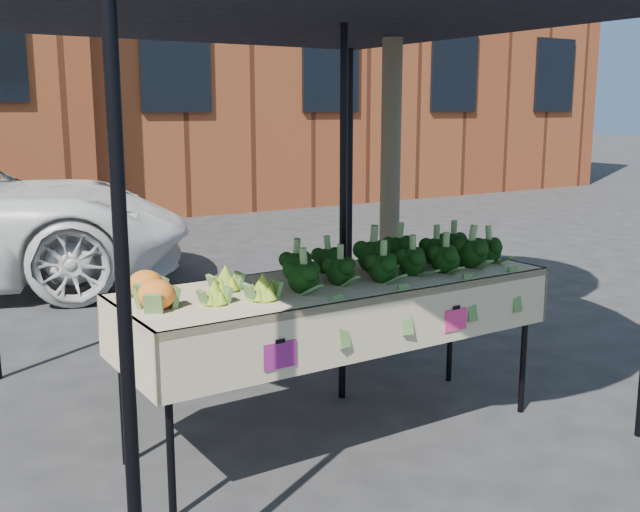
% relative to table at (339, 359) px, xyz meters
% --- Properties ---
extents(ground, '(90.00, 90.00, 0.00)m').
position_rel_table_xyz_m(ground, '(-0.01, 0.06, -0.45)').
color(ground, '#242426').
extents(table, '(2.41, 0.83, 0.90)m').
position_rel_table_xyz_m(table, '(0.00, 0.00, 0.00)').
color(table, '#C5B393').
rests_on(table, ground).
extents(canopy, '(3.16, 3.16, 2.74)m').
position_rel_table_xyz_m(canopy, '(-0.02, 0.55, 0.92)').
color(canopy, black).
rests_on(canopy, ground).
extents(broccoli_heap, '(1.51, 0.54, 0.22)m').
position_rel_table_xyz_m(broccoli_heap, '(0.36, 0.03, 0.56)').
color(broccoli_heap, black).
rests_on(broccoli_heap, table).
extents(romanesco_cluster, '(0.40, 0.44, 0.17)m').
position_rel_table_xyz_m(romanesco_cluster, '(-0.66, -0.01, 0.54)').
color(romanesco_cluster, '#9ABA28').
rests_on(romanesco_cluster, table).
extents(cauliflower_pair, '(0.20, 0.40, 0.15)m').
position_rel_table_xyz_m(cauliflower_pair, '(-1.03, 0.07, 0.53)').
color(cauliflower_pair, orange).
rests_on(cauliflower_pair, table).
extents(street_tree, '(2.12, 2.12, 4.19)m').
position_rel_table_xyz_m(street_tree, '(1.13, 1.04, 1.64)').
color(street_tree, '#1E4C14').
rests_on(street_tree, ground).
extents(building_right, '(12.00, 8.00, 8.50)m').
position_rel_table_xyz_m(building_right, '(6.99, 12.56, 3.80)').
color(building_right, brown).
rests_on(building_right, ground).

